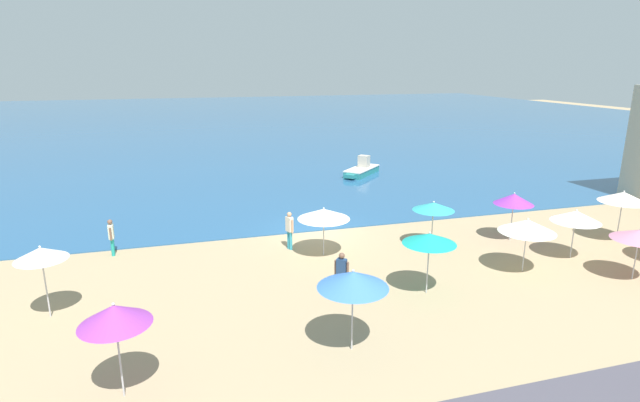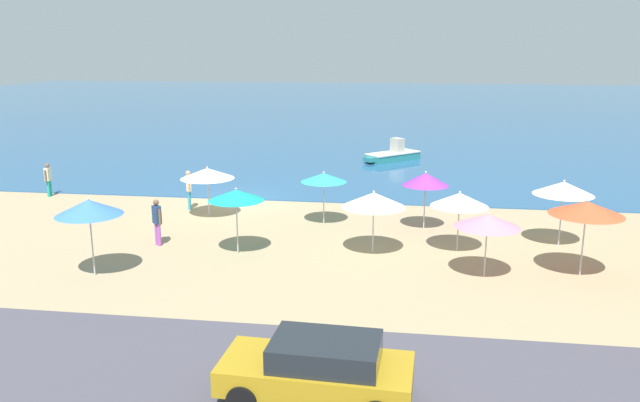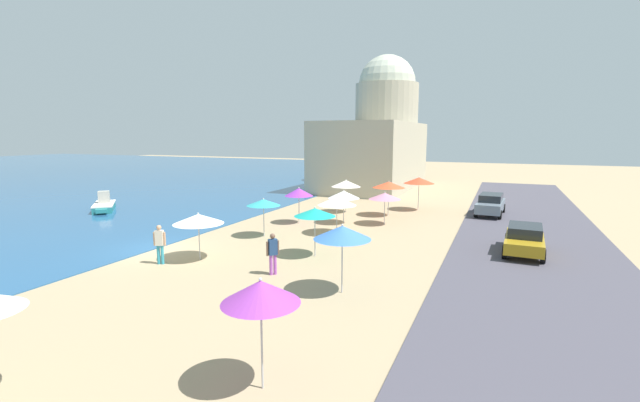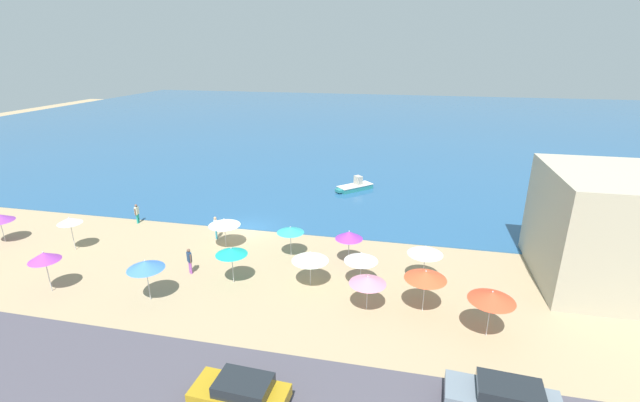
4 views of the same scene
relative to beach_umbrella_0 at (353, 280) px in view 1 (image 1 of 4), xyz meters
name	(u,v)px [view 1 (image 1 of 4)]	position (x,y,z in m)	size (l,w,h in m)	color
ground_plane	(316,231)	(1.95, 10.99, -2.31)	(160.00, 160.00, 0.00)	tan
sea	(219,120)	(1.95, 65.99, -2.28)	(150.00, 110.00, 0.05)	#265685
beach_umbrella_0	(353,280)	(0.00, 0.00, 0.00)	(2.14, 2.14, 2.63)	#B2B2B7
beach_umbrella_1	(514,199)	(10.82, 7.06, -0.20)	(1.89, 1.89, 2.44)	#B2B2B7
beach_umbrella_3	(114,315)	(-6.49, -0.44, 0.05)	(1.82, 1.82, 2.69)	#B2B2B7
beach_umbrella_4	(41,254)	(-9.29, 4.80, 0.02)	(1.71, 1.71, 2.61)	#B2B2B7
beach_umbrella_5	(434,206)	(6.61, 7.27, -0.30)	(1.95, 1.95, 2.27)	#B2B2B7
beach_umbrella_6	(623,197)	(15.85, 5.56, -0.09)	(2.22, 2.22, 2.54)	#B2B2B7
beach_umbrella_9	(640,235)	(12.68, 1.72, -0.42)	(2.11, 2.11, 2.18)	#B2B2B7
beach_umbrella_10	(324,214)	(1.40, 7.70, -0.35)	(2.36, 2.36, 2.26)	#B2B2B7
beach_umbrella_11	(429,239)	(4.05, 2.90, -0.13)	(2.01, 2.01, 2.45)	#B2B2B7
beach_umbrella_12	(527,226)	(8.91, 3.63, -0.31)	(2.30, 2.30, 2.34)	#B2B2B7
beach_umbrella_14	(576,216)	(11.98, 4.32, -0.37)	(2.11, 2.11, 2.26)	#B2B2B7
bather_0	(342,273)	(0.80, 3.40, -1.30)	(0.45, 0.40, 1.78)	#A14EAE
bather_2	(290,228)	(0.08, 8.87, -1.28)	(0.34, 0.54, 1.82)	teal
bather_3	(111,235)	(-7.81, 10.34, -1.35)	(0.23, 0.57, 1.70)	teal
skiff_nearshore	(362,170)	(9.07, 23.08, -1.88)	(3.75, 3.73, 1.46)	teal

